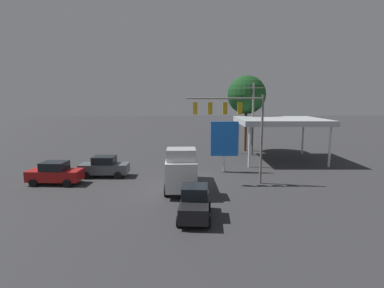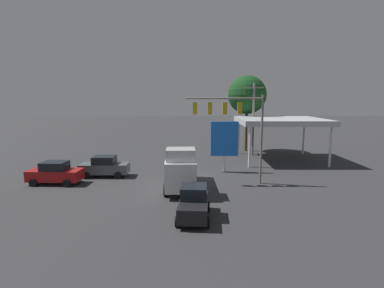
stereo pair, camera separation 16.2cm
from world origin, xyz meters
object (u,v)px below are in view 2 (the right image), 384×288
Objects in this scene: utility_pole at (253,117)px; hatchback_crossing at (194,203)px; sedan_far at (55,173)px; price_sign at (224,140)px; sedan_waiting at (105,166)px; traffic_signal_assembly at (232,117)px; street_tree at (247,95)px; delivery_truck at (181,168)px.

hatchback_crossing is (7.55, 20.46, -3.91)m from utility_pole.
sedan_far is 1.15× the size of hatchback_crossing.
price_sign is at bearing 168.71° from hatchback_crossing.
sedan_waiting is 12.86m from hatchback_crossing.
traffic_signal_assembly is 16.67m from street_tree.
street_tree is at bearing -136.80° from sedan_far.
utility_pole is at bearing -143.19° from sedan_far.
traffic_signal_assembly is 1.51× the size of price_sign.
utility_pole reaches higher than delivery_truck.
utility_pole reaches higher than sedan_far.
traffic_signal_assembly is at bearing 168.40° from sedan_waiting.
price_sign is 1.29× the size of hatchback_crossing.
sedan_waiting is 21.88m from street_tree.
delivery_truck is 1.77× the size of hatchback_crossing.
utility_pole reaches higher than price_sign.
sedan_waiting is at bearing 41.59° from street_tree.
traffic_signal_assembly is 1.71× the size of sedan_waiting.
sedan_far is (15.06, 0.23, -4.74)m from traffic_signal_assembly.
hatchback_crossing is (-11.84, 7.34, -0.00)m from sedan_far.
traffic_signal_assembly is 0.73× the size of street_tree.
sedan_waiting is at bearing -118.42° from delivery_truck.
hatchback_crossing is (-1.03, 6.20, -0.75)m from delivery_truck.
price_sign reaches higher than hatchback_crossing.
hatchback_crossing is at bearing 72.96° from street_tree.
sedan_far is 25.97m from street_tree.
hatchback_crossing is at bearing 75.47° from price_sign.
hatchback_crossing reaches higher than sedan_waiting.
street_tree is at bearing -109.45° from price_sign.
price_sign is at bearing 70.55° from street_tree.
price_sign is at bearing -160.94° from sedan_far.
sedan_waiting is at bearing 33.87° from utility_pole.
traffic_signal_assembly is 1.94× the size of hatchback_crossing.
hatchback_crossing reaches higher than sedan_far.
sedan_waiting is at bearing -142.19° from sedan_far.
traffic_signal_assembly is 15.79m from sedan_far.
traffic_signal_assembly reaches higher than hatchback_crossing.
utility_pole is at bearing 95.52° from street_tree.
street_tree is (-7.24, -23.62, 6.74)m from hatchback_crossing.
sedan_waiting is 0.64× the size of delivery_truck.
hatchback_crossing is at bearing 150.92° from sedan_far.
sedan_waiting is 1.14× the size of hatchback_crossing.
utility_pole reaches higher than sedan_waiting.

